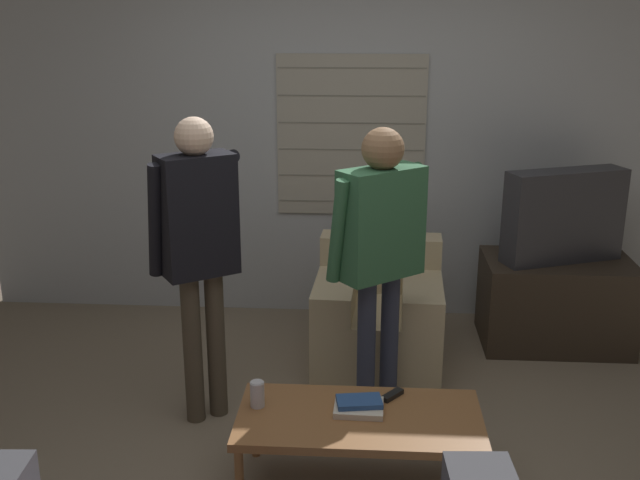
% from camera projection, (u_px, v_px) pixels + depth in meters
% --- Properties ---
extents(ground_plane, '(16.00, 16.00, 0.00)m').
position_uv_depth(ground_plane, '(328.00, 469.00, 3.64)').
color(ground_plane, '#7F705B').
extents(wall_back, '(5.20, 0.08, 2.55)m').
position_uv_depth(wall_back, '(345.00, 139.00, 5.19)').
color(wall_back, '#ADB2B7').
rests_on(wall_back, ground_plane).
extents(armchair_beige, '(0.80, 0.81, 0.76)m').
position_uv_depth(armchair_beige, '(378.00, 315.00, 4.68)').
color(armchair_beige, '#C6B289').
rests_on(armchair_beige, ground_plane).
extents(coffee_table, '(1.11, 0.55, 0.38)m').
position_uv_depth(coffee_table, '(359.00, 422.00, 3.40)').
color(coffee_table, brown).
rests_on(coffee_table, ground_plane).
extents(tv_stand, '(0.95, 0.58, 0.58)m').
position_uv_depth(tv_stand, '(555.00, 302.00, 4.93)').
color(tv_stand, '#33281E').
rests_on(tv_stand, ground_plane).
extents(tv, '(0.80, 0.47, 0.59)m').
position_uv_depth(tv, '(564.00, 216.00, 4.76)').
color(tv, '#2D2D33').
rests_on(tv, tv_stand).
extents(person_left_standing, '(0.48, 0.82, 1.64)m').
position_uv_depth(person_left_standing, '(198.00, 236.00, 3.82)').
color(person_left_standing, '#4C4233').
rests_on(person_left_standing, ground_plane).
extents(person_right_standing, '(0.54, 0.82, 1.57)m').
position_uv_depth(person_right_standing, '(379.00, 235.00, 3.93)').
color(person_right_standing, '#33384C').
rests_on(person_right_standing, ground_plane).
extents(book_stack, '(0.23, 0.19, 0.05)m').
position_uv_depth(book_stack, '(359.00, 406.00, 3.42)').
color(book_stack, beige).
rests_on(book_stack, coffee_table).
extents(soda_can, '(0.07, 0.07, 0.13)m').
position_uv_depth(soda_can, '(257.00, 394.00, 3.45)').
color(soda_can, silver).
rests_on(soda_can, coffee_table).
extents(spare_remote, '(0.11, 0.13, 0.02)m').
position_uv_depth(spare_remote, '(392.00, 395.00, 3.54)').
color(spare_remote, black).
rests_on(spare_remote, coffee_table).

